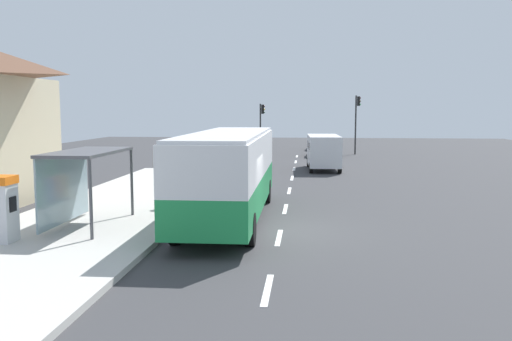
{
  "coord_description": "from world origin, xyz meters",
  "views": [
    {
      "loc": [
        1.1,
        -17.84,
        4.04
      ],
      "look_at": [
        -1.0,
        4.58,
        1.5
      ],
      "focal_mm": 38.28,
      "sensor_mm": 36.0,
      "label": 1
    }
  ],
  "objects_px": {
    "recycling_bin_green": "(171,196)",
    "recycling_bin_blue": "(175,193)",
    "white_van": "(324,150)",
    "recycling_bin_red": "(179,191)",
    "recycling_bin_orange": "(183,188)",
    "traffic_light_near_side": "(357,116)",
    "sedan_near": "(319,142)",
    "ticket_machine": "(3,208)",
    "bus_shelter": "(79,168)",
    "traffic_light_far_side": "(261,120)",
    "bus": "(229,170)",
    "sedan_far": "(321,147)"
  },
  "relations": [
    {
      "from": "recycling_bin_orange",
      "to": "traffic_light_near_side",
      "type": "xyz_separation_m",
      "value": [
        9.7,
        26.53,
        2.82
      ]
    },
    {
      "from": "bus",
      "to": "white_van",
      "type": "bearing_deg",
      "value": 77.07
    },
    {
      "from": "bus",
      "to": "bus_shelter",
      "type": "relative_size",
      "value": 2.76
    },
    {
      "from": "bus",
      "to": "recycling_bin_green",
      "type": "bearing_deg",
      "value": 152.43
    },
    {
      "from": "recycling_bin_blue",
      "to": "bus_shelter",
      "type": "bearing_deg",
      "value": -118.03
    },
    {
      "from": "sedan_near",
      "to": "bus_shelter",
      "type": "xyz_separation_m",
      "value": [
        -8.71,
        -37.53,
        1.31
      ]
    },
    {
      "from": "white_van",
      "to": "recycling_bin_red",
      "type": "relative_size",
      "value": 5.55
    },
    {
      "from": "ticket_machine",
      "to": "bus_shelter",
      "type": "bearing_deg",
      "value": 62.67
    },
    {
      "from": "ticket_machine",
      "to": "recycling_bin_orange",
      "type": "distance_m",
      "value": 8.73
    },
    {
      "from": "traffic_light_far_side",
      "to": "sedan_far",
      "type": "bearing_deg",
      "value": -29.11
    },
    {
      "from": "bus",
      "to": "recycling_bin_orange",
      "type": "distance_m",
      "value": 4.38
    },
    {
      "from": "white_van",
      "to": "traffic_light_near_side",
      "type": "xyz_separation_m",
      "value": [
        3.3,
        12.9,
        2.13
      ]
    },
    {
      "from": "ticket_machine",
      "to": "traffic_light_near_side",
      "type": "xyz_separation_m",
      "value": [
        13.17,
        34.53,
        2.3
      ]
    },
    {
      "from": "bus",
      "to": "white_van",
      "type": "xyz_separation_m",
      "value": [
        3.91,
        17.04,
        -0.5
      ]
    },
    {
      "from": "sedan_far",
      "to": "bus_shelter",
      "type": "relative_size",
      "value": 1.1
    },
    {
      "from": "recycling_bin_blue",
      "to": "recycling_bin_orange",
      "type": "xyz_separation_m",
      "value": [
        0.0,
        1.4,
        0.0
      ]
    },
    {
      "from": "bus",
      "to": "sedan_near",
      "type": "xyz_separation_m",
      "value": [
        4.01,
        35.37,
        -1.05
      ]
    },
    {
      "from": "recycling_bin_blue",
      "to": "traffic_light_near_side",
      "type": "bearing_deg",
      "value": 70.86
    },
    {
      "from": "bus",
      "to": "bus_shelter",
      "type": "height_order",
      "value": "bus"
    },
    {
      "from": "recycling_bin_green",
      "to": "traffic_light_far_side",
      "type": "height_order",
      "value": "traffic_light_far_side"
    },
    {
      "from": "recycling_bin_red",
      "to": "bus_shelter",
      "type": "bearing_deg",
      "value": -114.5
    },
    {
      "from": "traffic_light_near_side",
      "to": "recycling_bin_orange",
      "type": "bearing_deg",
      "value": -110.07
    },
    {
      "from": "white_van",
      "to": "bus_shelter",
      "type": "bearing_deg",
      "value": -114.17
    },
    {
      "from": "sedan_near",
      "to": "bus",
      "type": "bearing_deg",
      "value": -96.47
    },
    {
      "from": "bus",
      "to": "recycling_bin_blue",
      "type": "bearing_deg",
      "value": 141.22
    },
    {
      "from": "ticket_machine",
      "to": "recycling_bin_red",
      "type": "relative_size",
      "value": 2.04
    },
    {
      "from": "recycling_bin_green",
      "to": "recycling_bin_red",
      "type": "height_order",
      "value": "same"
    },
    {
      "from": "recycling_bin_green",
      "to": "bus_shelter",
      "type": "height_order",
      "value": "bus_shelter"
    },
    {
      "from": "traffic_light_near_side",
      "to": "recycling_bin_red",
      "type": "bearing_deg",
      "value": -109.6
    },
    {
      "from": "ticket_machine",
      "to": "traffic_light_far_side",
      "type": "height_order",
      "value": "traffic_light_far_side"
    },
    {
      "from": "sedan_far",
      "to": "traffic_light_far_side",
      "type": "relative_size",
      "value": 0.97
    },
    {
      "from": "bus",
      "to": "traffic_light_near_side",
      "type": "height_order",
      "value": "traffic_light_near_side"
    },
    {
      "from": "sedan_near",
      "to": "bus_shelter",
      "type": "height_order",
      "value": "bus_shelter"
    },
    {
      "from": "recycling_bin_green",
      "to": "recycling_bin_blue",
      "type": "xyz_separation_m",
      "value": [
        0.0,
        0.7,
        0.0
      ]
    },
    {
      "from": "recycling_bin_green",
      "to": "recycling_bin_blue",
      "type": "bearing_deg",
      "value": 90.0
    },
    {
      "from": "sedan_near",
      "to": "ticket_machine",
      "type": "relative_size",
      "value": 2.27
    },
    {
      "from": "white_van",
      "to": "recycling_bin_green",
      "type": "xyz_separation_m",
      "value": [
        -6.4,
        -15.74,
        -0.69
      ]
    },
    {
      "from": "traffic_light_near_side",
      "to": "ticket_machine",
      "type": "bearing_deg",
      "value": -110.88
    },
    {
      "from": "recycling_bin_orange",
      "to": "ticket_machine",
      "type": "bearing_deg",
      "value": -113.48
    },
    {
      "from": "recycling_bin_green",
      "to": "recycling_bin_blue",
      "type": "relative_size",
      "value": 1.0
    },
    {
      "from": "recycling_bin_orange",
      "to": "bus",
      "type": "bearing_deg",
      "value": -53.8
    },
    {
      "from": "recycling_bin_green",
      "to": "recycling_bin_red",
      "type": "xyz_separation_m",
      "value": [
        0.0,
        1.4,
        0.0
      ]
    },
    {
      "from": "bus",
      "to": "recycling_bin_red",
      "type": "distance_m",
      "value": 3.86
    },
    {
      "from": "white_van",
      "to": "traffic_light_near_side",
      "type": "relative_size",
      "value": 1.01
    },
    {
      "from": "sedan_far",
      "to": "recycling_bin_red",
      "type": "xyz_separation_m",
      "value": [
        -6.5,
        -25.03,
        -0.14
      ]
    },
    {
      "from": "recycling_bin_blue",
      "to": "bus_shelter",
      "type": "xyz_separation_m",
      "value": [
        -2.21,
        -4.16,
        1.44
      ]
    },
    {
      "from": "sedan_near",
      "to": "recycling_bin_red",
      "type": "bearing_deg",
      "value": -101.25
    },
    {
      "from": "ticket_machine",
      "to": "recycling_bin_green",
      "type": "xyz_separation_m",
      "value": [
        3.47,
        5.9,
        -0.52
      ]
    },
    {
      "from": "white_van",
      "to": "recycling_bin_orange",
      "type": "distance_m",
      "value": 15.08
    },
    {
      "from": "sedan_near",
      "to": "traffic_light_near_side",
      "type": "height_order",
      "value": "traffic_light_near_side"
    }
  ]
}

